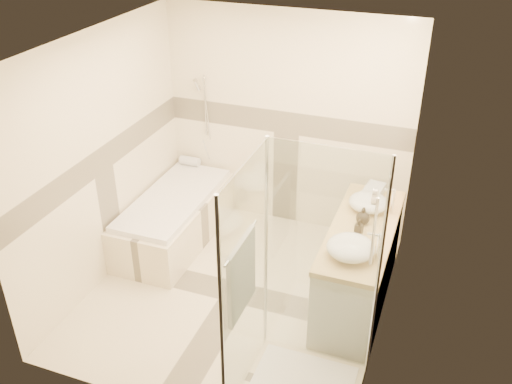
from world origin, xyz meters
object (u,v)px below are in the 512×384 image
(vanity, at_px, (359,265))
(amenity_bottle_a, at_px, (359,227))
(vessel_sink_far, at_px, (351,248))
(amenity_bottle_b, at_px, (363,216))
(vessel_sink_near, at_px, (369,202))
(shower_enclosure, at_px, (290,341))
(bathtub, at_px, (175,216))

(vanity, distance_m, amenity_bottle_a, 0.51)
(vanity, relative_size, vessel_sink_far, 3.94)
(vessel_sink_far, distance_m, amenity_bottle_b, 0.54)
(vessel_sink_near, distance_m, amenity_bottle_a, 0.45)
(vanity, bearing_deg, vessel_sink_near, 93.33)
(amenity_bottle_a, bearing_deg, shower_enclosure, -103.23)
(shower_enclosure, distance_m, amenity_bottle_a, 1.26)
(shower_enclosure, xyz_separation_m, amenity_bottle_b, (0.27, 1.34, 0.43))
(vanity, height_order, amenity_bottle_b, amenity_bottle_b)
(vessel_sink_near, bearing_deg, amenity_bottle_a, -90.00)
(vanity, distance_m, amenity_bottle_b, 0.51)
(bathtub, distance_m, amenity_bottle_b, 2.24)
(bathtub, relative_size, shower_enclosure, 0.83)
(vessel_sink_far, xyz_separation_m, amenity_bottle_a, (0.00, 0.36, -0.01))
(vessel_sink_near, height_order, amenity_bottle_a, vessel_sink_near)
(shower_enclosure, relative_size, amenity_bottle_a, 14.05)
(bathtub, xyz_separation_m, vessel_sink_near, (2.13, -0.01, 0.62))
(vessel_sink_near, distance_m, amenity_bottle_b, 0.27)
(bathtub, bearing_deg, amenity_bottle_a, -12.20)
(amenity_bottle_b, bearing_deg, vessel_sink_near, 90.00)
(shower_enclosure, bearing_deg, amenity_bottle_b, 78.51)
(shower_enclosure, distance_m, vessel_sink_near, 1.69)
(shower_enclosure, height_order, amenity_bottle_a, shower_enclosure)
(vanity, bearing_deg, shower_enclosure, -102.97)
(vessel_sink_near, xyz_separation_m, amenity_bottle_b, (0.00, -0.27, 0.01))
(bathtub, relative_size, vessel_sink_far, 4.14)
(shower_enclosure, bearing_deg, vessel_sink_near, 80.41)
(vanity, bearing_deg, vessel_sink_far, -92.44)
(vessel_sink_near, bearing_deg, vanity, -86.67)
(vanity, xyz_separation_m, shower_enclosure, (-0.29, -1.27, 0.08))
(vanity, bearing_deg, amenity_bottle_b, 105.65)
(amenity_bottle_b, bearing_deg, shower_enclosure, -101.49)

